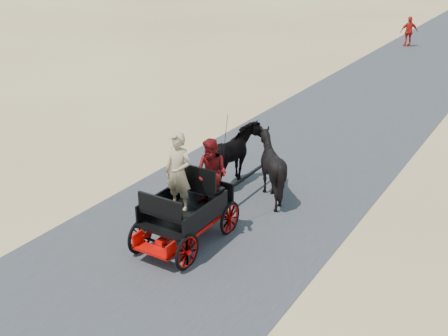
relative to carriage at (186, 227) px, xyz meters
The scene contains 8 objects.
ground 2.23m from the carriage, 89.58° to the left, with size 140.00×140.00×0.00m, color tan.
road 2.23m from the carriage, 89.58° to the left, with size 6.00×140.00×0.01m, color #38383A.
carriage is the anchor object (origin of this frame).
horse_left 3.09m from the carriage, 100.39° to the left, with size 0.91×2.01×1.70m, color black.
horse_right 3.09m from the carriage, 79.61° to the left, with size 1.37×1.54×1.70m, color black.
driver_man 1.28m from the carriage, 165.96° to the left, with size 0.66×0.43×1.80m, color tan.
passenger_woman 1.33m from the carriage, 63.43° to the left, with size 0.77×0.60×1.58m, color #660C0F.
pedestrian 25.00m from the carriage, 94.02° to the left, with size 1.01×0.42×1.73m, color red.
Camera 1 is at (6.43, -11.05, 6.51)m, focal length 45.00 mm.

